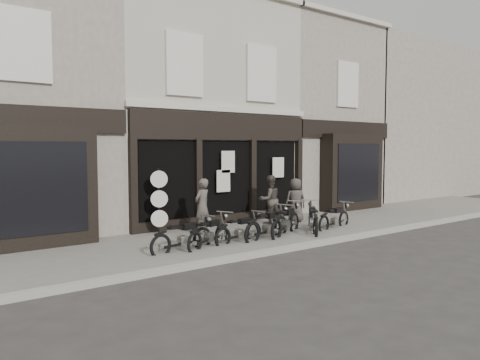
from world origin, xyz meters
TOP-DOWN VIEW (x-y plane):
  - ground_plane at (0.00, 0.00)m, footprint 90.00×90.00m
  - pavement at (0.00, 0.90)m, footprint 30.00×4.20m
  - kerb at (0.00, -1.25)m, footprint 30.00×0.25m
  - central_building at (0.00, 5.95)m, footprint 7.30×6.22m
  - neighbour_left at (-6.35, 5.90)m, footprint 5.60×6.73m
  - neighbour_right at (6.35, 5.90)m, footprint 5.60×6.73m
  - filler_right at (14.50, 6.00)m, footprint 11.00×6.00m
  - motorcycle_0 at (-3.36, 0.09)m, footprint 1.97×0.57m
  - motorcycle_1 at (-2.55, 0.12)m, footprint 1.84×1.08m
  - motorcycle_2 at (-1.54, 0.11)m, footprint 1.87×0.63m
  - motorcycle_3 at (-0.57, 0.03)m, footprint 2.08×0.83m
  - motorcycle_4 at (0.24, 0.12)m, footprint 2.03×1.24m
  - motorcycle_5 at (1.26, -0.02)m, footprint 1.57×1.78m
  - motorcycle_6 at (2.28, -0.01)m, footprint 1.88×0.68m
  - man_left at (-1.74, 1.73)m, footprint 0.72×0.59m
  - man_centre at (1.11, 1.89)m, footprint 0.89×0.74m
  - man_right at (2.05, 1.59)m, footprint 0.88×0.73m
  - advert_sign_post at (-2.84, 2.42)m, footprint 0.49×0.33m

SIDE VIEW (x-z plane):
  - ground_plane at x=0.00m, z-range 0.00..0.00m
  - pavement at x=0.00m, z-range 0.00..0.12m
  - kerb at x=0.00m, z-range 0.00..0.13m
  - motorcycle_2 at x=-1.54m, z-range -0.09..0.81m
  - motorcycle_6 at x=2.28m, z-range -0.09..0.82m
  - motorcycle_1 at x=-2.55m, z-range -0.10..0.85m
  - motorcycle_0 at x=-3.36m, z-range -0.10..0.85m
  - motorcycle_3 at x=-0.57m, z-range -0.10..0.91m
  - motorcycle_5 at x=1.26m, z-range -0.11..0.92m
  - motorcycle_4 at x=0.24m, z-range -0.11..0.94m
  - man_right at x=2.05m, z-range 0.12..1.67m
  - man_centre at x=1.11m, z-range 0.12..1.79m
  - man_left at x=-1.74m, z-range 0.12..1.80m
  - advert_sign_post at x=-2.84m, z-range -0.03..2.09m
  - neighbour_left at x=-6.35m, z-range -0.13..8.21m
  - neighbour_right at x=6.35m, z-range -0.13..8.21m
  - central_building at x=0.00m, z-range -0.09..8.25m
  - filler_right at x=14.50m, z-range 0.00..8.20m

